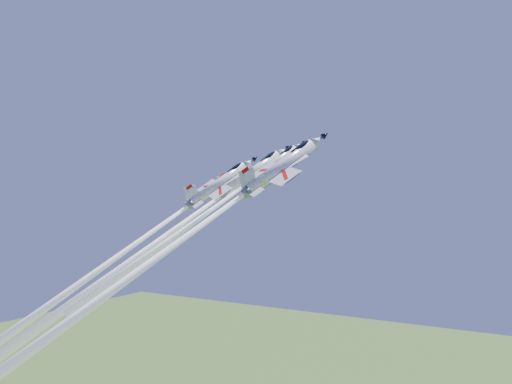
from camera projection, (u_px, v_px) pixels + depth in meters
The scene contains 4 objects.
jet_lead at pixel (201, 217), 101.28m from camera, with size 22.91×33.75×35.73m.
jet_left at pixel (164, 237), 102.62m from camera, with size 27.35×40.54×43.07m.
jet_right at pixel (153, 261), 87.59m from camera, with size 32.22×48.35×51.75m.
jet_slot at pixel (111, 261), 91.04m from camera, with size 26.69×40.15×43.03m.
Camera 1 is at (52.21, -87.29, 90.57)m, focal length 40.00 mm.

